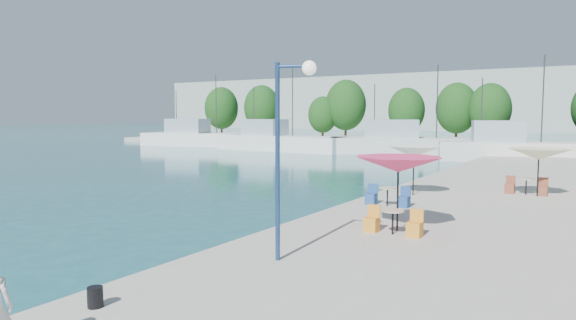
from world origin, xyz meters
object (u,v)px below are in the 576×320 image
Objects in this scene: trawler_02 at (278,142)px; trawler_04 at (519,150)px; trawler_03 at (413,144)px; trawler_01 at (202,138)px; bollard at (95,297)px; umbrella_pink at (398,164)px; umbrella_cream at (539,154)px; street_lamp at (290,124)px; umbrella_white at (414,152)px.

trawler_04 is at bearing 1.92° from trawler_02.
trawler_02 is 0.84× the size of trawler_03.
trawler_01 is 62.65m from bollard.
umbrella_pink is at bearing -49.87° from trawler_02.
trawler_01 and trawler_04 have the same top height.
bollard is (-5.71, -19.46, -1.74)m from umbrella_cream.
trawler_03 is (15.63, 3.65, -0.00)m from trawler_02.
trawler_02 is 26.98m from trawler_04.
street_lamp is (11.49, -45.09, 3.02)m from trawler_03.
trawler_02 is at bearing -21.46° from trawler_01.
umbrella_white reaches higher than umbrella_cream.
trawler_04 is at bearing 70.49° from street_lamp.
umbrella_cream is at bearing -82.87° from trawler_03.
trawler_04 is at bearing -39.37° from trawler_03.
street_lamp is (41.31, -43.73, 3.02)m from trawler_01.
trawler_04 reaches higher than umbrella_white.
trawler_04 reaches higher than bollard.
bollard is at bearing -106.35° from umbrella_cream.
trawler_03 reaches higher than umbrella_white.
trawler_02 is 16.05m from trawler_03.
umbrella_white is at bearing -152.44° from umbrella_cream.
trawler_03 is at bearing 143.95° from trawler_04.
umbrella_pink is 1.12× the size of umbrella_white.
trawler_03 is 1.28× the size of trawler_04.
trawler_03 is at bearing 101.31° from bollard.
street_lamp is (-4.17, -14.78, 1.55)m from umbrella_cream.
umbrella_pink reaches higher than umbrella_cream.
trawler_02 is at bearing 132.00° from umbrella_white.
trawler_03 reaches higher than umbrella_cream.
trawler_03 is 3.97× the size of street_lamp.
trawler_03 is at bearing 107.37° from umbrella_pink.
trawler_02 is 49.61m from street_lamp.
umbrella_pink is at bearing -54.89° from trawler_01.
trawler_04 reaches higher than street_lamp.
trawler_03 is 8.04× the size of umbrella_white.
trawler_01 is at bearing 162.43° from trawler_03.
trawler_04 is 6.25× the size of umbrella_white.
street_lamp is (27.11, -41.44, 3.02)m from trawler_02.
street_lamp is (-1.15, -4.70, 1.35)m from umbrella_pink.
trawler_03 is 46.63m from street_lamp.
trawler_01 is 1.11× the size of trawler_02.
trawler_02 is 6.76× the size of umbrella_white.
trawler_02 and trawler_03 have the same top height.
street_lamp is at bearing 71.83° from bollard.
umbrella_cream is at bearing 27.56° from umbrella_white.
trawler_03 is at bearing 15.70° from trawler_02.
trawler_03 reaches higher than umbrella_pink.
umbrella_white is (26.33, -29.25, 1.55)m from trawler_02.
trawler_03 is 34.63m from umbrella_white.
umbrella_white is 16.99m from bollard.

